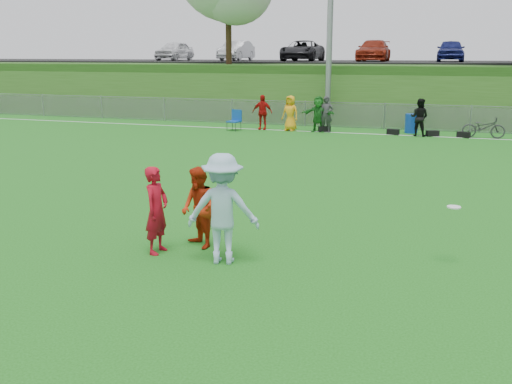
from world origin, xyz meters
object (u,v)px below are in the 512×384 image
at_px(player_red_center, 199,208).
at_px(frisbee, 454,207).
at_px(recycling_bin, 411,123).
at_px(bicycle, 484,127).
at_px(player_blue, 223,209).
at_px(player_red_left, 157,210).

xyz_separation_m(player_red_center, frisbee, (4.63, 0.51, 0.27)).
xyz_separation_m(recycling_bin, bicycle, (3.13, -0.79, 0.03)).
distance_m(player_blue, bicycle, 18.72).
xyz_separation_m(player_blue, frisbee, (3.89, 1.13, 0.06)).
height_order(frisbee, recycling_bin, frisbee).
xyz_separation_m(frisbee, bicycle, (1.58, 16.76, -0.58)).
xyz_separation_m(player_red_left, bicycle, (6.84, 17.79, -0.35)).
xyz_separation_m(player_red_center, bicycle, (6.21, 17.27, -0.31)).
bearing_deg(recycling_bin, bicycle, -14.22).
bearing_deg(bicycle, recycling_bin, 73.45).
xyz_separation_m(player_blue, recycling_bin, (2.35, 18.68, -0.55)).
bearing_deg(frisbee, recycling_bin, 95.03).
relative_size(player_red_left, frisbee, 6.86).
bearing_deg(player_blue, bicycle, -118.69).
bearing_deg(player_blue, player_red_left, -15.71).
distance_m(player_blue, frisbee, 4.05).
xyz_separation_m(player_red_center, player_blue, (0.73, -0.62, 0.21)).
bearing_deg(player_red_left, player_blue, -90.77).
height_order(player_blue, frisbee, player_blue).
height_order(player_red_left, frisbee, player_red_left).
relative_size(player_red_left, player_red_center, 1.05).
bearing_deg(player_red_left, bicycle, -17.75).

